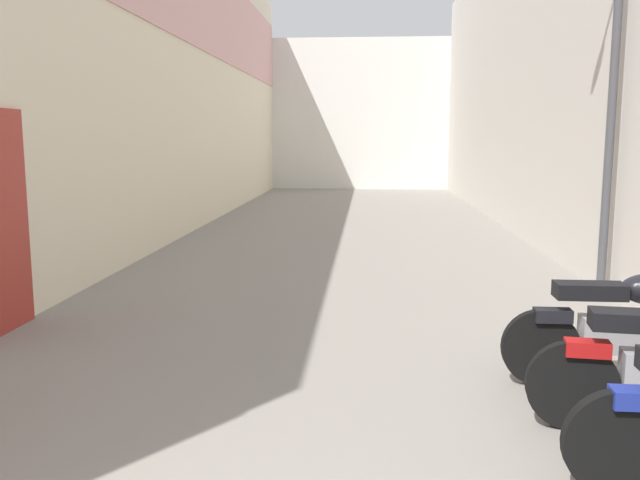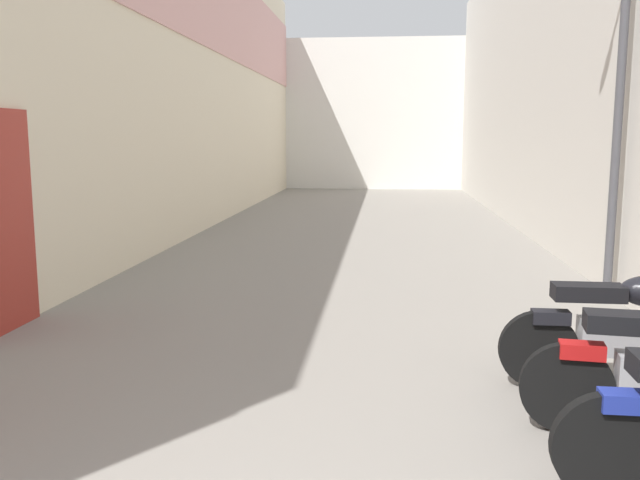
% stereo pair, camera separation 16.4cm
% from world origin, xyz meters
% --- Properties ---
extents(ground_plane, '(40.67, 40.67, 0.00)m').
position_xyz_m(ground_plane, '(0.00, 10.33, 0.00)').
color(ground_plane, gray).
extents(building_left, '(0.45, 24.67, 6.73)m').
position_xyz_m(building_left, '(-3.45, 12.28, 3.40)').
color(building_left, beige).
rests_on(building_left, ground).
extents(building_right, '(0.45, 24.67, 6.61)m').
position_xyz_m(building_right, '(3.46, 12.33, 3.31)').
color(building_right, beige).
rests_on(building_right, ground).
extents(building_far_end, '(9.52, 2.00, 5.52)m').
position_xyz_m(building_far_end, '(0.00, 25.67, 2.76)').
color(building_far_end, silver).
rests_on(building_far_end, ground).
extents(motorcycle_fifth, '(1.85, 0.58, 1.04)m').
position_xyz_m(motorcycle_fifth, '(2.32, 4.54, 0.50)').
color(motorcycle_fifth, black).
rests_on(motorcycle_fifth, ground).
extents(street_lamp, '(0.79, 0.18, 4.52)m').
position_xyz_m(street_lamp, '(3.02, 7.46, 2.65)').
color(street_lamp, '#47474C').
rests_on(street_lamp, ground).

